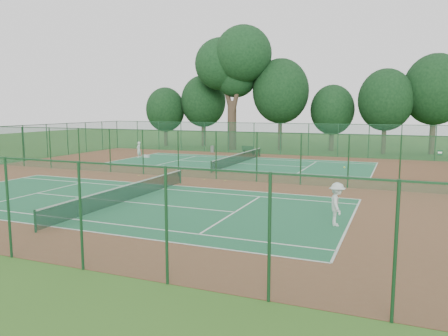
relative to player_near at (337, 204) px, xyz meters
The scene contains 18 objects.
ground 14.94m from the player_near, 139.77° to the left, with size 120.00×120.00×0.00m, color #2D571B.
red_pad 14.94m from the player_near, 139.77° to the left, with size 40.00×36.00×0.01m, color brown.
court_near 11.44m from the player_near, behind, with size 23.77×10.97×0.01m, color #1D5E3B.
court_far 21.86m from the player_near, 121.43° to the left, with size 23.77×10.97×0.01m, color #226C48.
fence_north 29.89m from the player_near, 112.39° to the left, with size 40.00×0.09×3.50m.
fence_divider 14.93m from the player_near, 139.77° to the left, with size 40.00×0.09×3.50m.
tennis_net_near 11.41m from the player_near, behind, with size 0.10×12.90×0.97m.
tennis_net_far 21.84m from the player_near, 121.43° to the left, with size 0.10×12.90×0.97m.
player_near is the anchor object (origin of this frame).
player_far 29.90m from the player_near, 139.60° to the left, with size 0.60×0.39×1.64m, color white.
trash_bin 32.39m from the player_near, 123.33° to the left, with size 0.43×0.43×0.77m, color slate.
bench 29.79m from the player_near, 116.45° to the left, with size 1.57×0.73×0.93m.
kit_bag 29.53m from the player_near, 138.35° to the left, with size 0.80×0.30×0.30m, color silver.
stray_ball_a 13.80m from the player_near, 139.55° to the left, with size 0.07×0.07×0.07m, color yellow.
stray_ball_b 12.78m from the player_near, 134.43° to the left, with size 0.07×0.07×0.07m, color #C5DC33.
stray_ball_c 18.19m from the player_near, 151.04° to the left, with size 0.07×0.07×0.07m, color #DCEB36.
big_tree 37.06m from the player_near, 118.20° to the left, with size 9.70×7.10×14.89m.
evergreen_row 35.60m from the player_near, 107.81° to the left, with size 39.00×5.00×12.00m, color black, non-canonical shape.
Camera 1 is at (13.84, -28.69, 5.13)m, focal length 35.00 mm.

